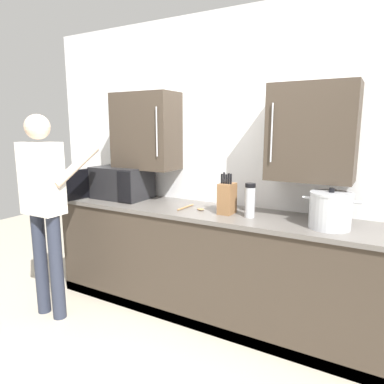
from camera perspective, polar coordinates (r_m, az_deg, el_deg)
ground_plane at (r=2.72m, az=-4.64°, el=-25.91°), size 9.26×9.26×0.00m
back_wall_tiled at (r=3.09m, az=5.63°, el=5.63°), size 3.90×0.44×2.58m
counter_unit at (r=3.03m, az=2.98°, el=-11.70°), size 3.00×0.60×0.94m
microwave_oven at (r=3.44m, az=-11.92°, el=1.55°), size 0.58×0.75×0.30m
thermos_flask at (r=2.68m, az=9.49°, el=-1.35°), size 0.08×0.08×0.26m
stock_pot at (r=2.54m, az=21.75°, el=-2.81°), size 0.38×0.28×0.28m
wooden_spoon at (r=2.92m, az=0.14°, el=-2.67°), size 0.19×0.24×0.02m
knife_block at (r=2.77m, az=5.76°, el=-1.00°), size 0.11×0.15×0.33m
person_figure at (r=3.12m, az=-23.15°, el=-1.12°), size 0.49×0.53×1.72m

